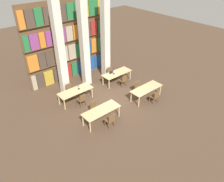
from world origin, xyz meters
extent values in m
plane|color=#4C3828|center=(0.00, 0.00, 0.00)|extent=(40.00, 40.00, 0.00)
cube|color=brown|center=(0.00, 4.20, 2.75)|extent=(6.86, 0.06, 5.50)
cube|color=brown|center=(0.00, 4.20, 0.01)|extent=(6.86, 0.35, 0.03)
cube|color=tan|center=(-3.18, 4.17, 0.55)|extent=(0.30, 0.20, 1.04)
cube|color=#47382D|center=(-2.74, 4.17, 0.55)|extent=(0.50, 0.20, 1.04)
cube|color=#B7932D|center=(-2.13, 4.17, 0.55)|extent=(0.64, 0.20, 1.04)
cube|color=#47382D|center=(-1.51, 4.17, 0.55)|extent=(0.44, 0.20, 1.04)
cube|color=#84387A|center=(-1.10, 4.17, 0.55)|extent=(0.26, 0.20, 1.04)
cube|color=maroon|center=(-0.63, 4.17, 0.55)|extent=(0.56, 0.20, 1.04)
cube|color=#236B38|center=(-0.06, 4.17, 0.55)|extent=(0.43, 0.20, 1.04)
cube|color=navy|center=(0.52, 4.17, 0.55)|extent=(0.61, 0.20, 1.04)
cube|color=orange|center=(1.08, 4.17, 0.55)|extent=(0.35, 0.20, 1.04)
cube|color=navy|center=(1.57, 4.17, 0.55)|extent=(0.47, 0.20, 1.04)
cube|color=navy|center=(2.14, 4.17, 0.55)|extent=(0.63, 0.20, 1.04)
cube|color=#84387A|center=(2.74, 4.17, 0.55)|extent=(0.52, 0.20, 1.04)
cube|color=#B7932D|center=(3.20, 4.17, 0.55)|extent=(0.35, 0.20, 1.04)
cube|color=brown|center=(0.00, 4.20, 1.39)|extent=(6.86, 0.35, 0.03)
cube|color=orange|center=(-2.99, 4.17, 1.93)|extent=(0.68, 0.20, 1.05)
cube|color=#47382D|center=(-2.37, 4.17, 1.93)|extent=(0.49, 0.20, 1.05)
cube|color=#47382D|center=(-1.82, 4.17, 1.93)|extent=(0.55, 0.20, 1.05)
cube|color=#B7932D|center=(-1.14, 4.17, 1.93)|extent=(0.66, 0.20, 1.05)
cube|color=tan|center=(-0.62, 4.17, 1.93)|extent=(0.31, 0.20, 1.05)
cube|color=tan|center=(-0.10, 4.17, 1.93)|extent=(0.56, 0.20, 1.05)
cube|color=#236B38|center=(0.54, 4.17, 1.93)|extent=(0.62, 0.20, 1.05)
cube|color=navy|center=(1.22, 4.17, 1.93)|extent=(0.59, 0.20, 1.05)
cube|color=orange|center=(1.82, 4.17, 1.93)|extent=(0.49, 0.20, 1.05)
cube|color=#236B38|center=(2.37, 4.17, 1.93)|extent=(0.52, 0.20, 1.05)
cube|color=#47382D|center=(3.02, 4.17, 1.93)|extent=(0.64, 0.20, 1.05)
cube|color=brown|center=(0.00, 4.20, 2.77)|extent=(6.86, 0.35, 0.03)
cube|color=#236B38|center=(-3.15, 4.17, 3.27)|extent=(0.35, 0.20, 0.97)
cube|color=#84387A|center=(-2.65, 4.17, 3.27)|extent=(0.55, 0.20, 0.97)
cube|color=orange|center=(-2.12, 4.17, 3.27)|extent=(0.37, 0.20, 0.97)
cube|color=#84387A|center=(-1.69, 4.17, 3.27)|extent=(0.38, 0.20, 0.97)
cube|color=#47382D|center=(-1.22, 4.17, 3.27)|extent=(0.43, 0.20, 0.97)
cube|color=#84387A|center=(-0.72, 4.17, 3.27)|extent=(0.49, 0.20, 0.97)
cube|color=tan|center=(-0.17, 4.17, 3.27)|extent=(0.48, 0.20, 0.97)
cube|color=orange|center=(0.31, 4.17, 3.27)|extent=(0.33, 0.20, 0.97)
cube|color=#47382D|center=(0.78, 4.17, 3.27)|extent=(0.48, 0.20, 0.97)
cube|color=#47382D|center=(1.33, 4.17, 3.27)|extent=(0.45, 0.20, 0.97)
cube|color=maroon|center=(1.88, 4.17, 3.27)|extent=(0.55, 0.20, 0.97)
cube|color=#236B38|center=(2.40, 4.17, 3.27)|extent=(0.33, 0.20, 0.97)
cube|color=navy|center=(2.90, 4.17, 3.27)|extent=(0.64, 0.20, 0.97)
cube|color=brown|center=(0.00, 4.20, 4.14)|extent=(6.86, 0.35, 0.03)
cube|color=orange|center=(-3.15, 4.17, 4.68)|extent=(0.36, 0.20, 1.05)
cube|color=#47382D|center=(-2.64, 4.17, 4.68)|extent=(0.51, 0.20, 1.05)
cube|color=#236B38|center=(-2.10, 4.17, 4.68)|extent=(0.48, 0.20, 1.05)
cube|color=#47382D|center=(-1.51, 4.17, 4.68)|extent=(0.55, 0.20, 1.05)
cube|color=#47382D|center=(-0.99, 4.17, 4.68)|extent=(0.35, 0.20, 1.05)
cube|color=#47382D|center=(-0.51, 4.17, 4.68)|extent=(0.53, 0.20, 1.05)
cube|color=#236B38|center=(0.08, 4.17, 4.68)|extent=(0.53, 0.20, 1.05)
cube|color=#236B38|center=(0.58, 4.17, 4.68)|extent=(0.37, 0.20, 1.05)
cube|color=#B7932D|center=(1.14, 4.17, 4.68)|extent=(0.68, 0.20, 1.05)
cube|color=#236B38|center=(1.87, 4.17, 4.68)|extent=(0.68, 0.20, 1.05)
cube|color=#B7932D|center=(2.42, 4.17, 4.68)|extent=(0.29, 0.20, 1.05)
cube|color=tan|center=(2.84, 4.17, 4.68)|extent=(0.47, 0.20, 1.05)
cube|color=#84387A|center=(3.25, 4.17, 4.68)|extent=(0.26, 0.20, 1.05)
cube|color=beige|center=(-1.75, 2.63, 3.00)|extent=(0.48, 0.48, 6.00)
cube|color=beige|center=(0.00, 2.63, 3.00)|extent=(0.48, 0.48, 6.00)
cube|color=beige|center=(1.75, 2.63, 3.00)|extent=(0.48, 0.48, 6.00)
cube|color=tan|center=(-1.74, -1.28, 0.73)|extent=(2.16, 0.83, 0.04)
cylinder|color=tan|center=(-2.74, -1.61, 0.36)|extent=(0.07, 0.07, 0.71)
cylinder|color=tan|center=(-0.74, -1.61, 0.36)|extent=(0.07, 0.07, 0.71)
cylinder|color=tan|center=(-2.74, -0.95, 0.36)|extent=(0.07, 0.07, 0.71)
cylinder|color=tan|center=(-0.74, -0.95, 0.36)|extent=(0.07, 0.07, 0.71)
cylinder|color=brown|center=(-1.87, -1.74, 0.20)|extent=(0.04, 0.04, 0.40)
cylinder|color=brown|center=(-1.51, -1.74, 0.20)|extent=(0.04, 0.04, 0.40)
cylinder|color=brown|center=(-1.87, -2.08, 0.20)|extent=(0.04, 0.04, 0.40)
cylinder|color=brown|center=(-1.51, -2.08, 0.20)|extent=(0.04, 0.04, 0.40)
cube|color=brown|center=(-1.69, -1.91, 0.42)|extent=(0.42, 0.40, 0.04)
cube|color=brown|center=(-1.69, -2.10, 0.65)|extent=(0.40, 0.03, 0.42)
cylinder|color=brown|center=(-1.51, -0.82, 0.20)|extent=(0.04, 0.04, 0.40)
cylinder|color=brown|center=(-1.87, -0.82, 0.20)|extent=(0.04, 0.04, 0.40)
cylinder|color=brown|center=(-1.51, -0.48, 0.20)|extent=(0.04, 0.04, 0.40)
cylinder|color=brown|center=(-1.87, -0.48, 0.20)|extent=(0.04, 0.04, 0.40)
cube|color=brown|center=(-1.69, -0.65, 0.42)|extent=(0.42, 0.40, 0.04)
cube|color=brown|center=(-1.69, -0.46, 0.65)|extent=(0.40, 0.03, 0.42)
cube|color=tan|center=(1.79, -1.36, 0.73)|extent=(2.16, 0.83, 0.04)
cylinder|color=tan|center=(0.78, -1.70, 0.36)|extent=(0.07, 0.07, 0.71)
cylinder|color=tan|center=(2.79, -1.70, 0.36)|extent=(0.07, 0.07, 0.71)
cylinder|color=tan|center=(0.78, -1.03, 0.36)|extent=(0.07, 0.07, 0.71)
cylinder|color=tan|center=(2.79, -1.03, 0.36)|extent=(0.07, 0.07, 0.71)
cylinder|color=brown|center=(1.63, -1.83, 0.20)|extent=(0.04, 0.04, 0.40)
cylinder|color=brown|center=(1.99, -1.83, 0.20)|extent=(0.04, 0.04, 0.40)
cylinder|color=brown|center=(1.63, -2.17, 0.20)|extent=(0.04, 0.04, 0.40)
cylinder|color=brown|center=(1.99, -2.17, 0.20)|extent=(0.04, 0.04, 0.40)
cube|color=brown|center=(1.81, -2.00, 0.42)|extent=(0.42, 0.40, 0.04)
cube|color=brown|center=(1.81, -2.18, 0.65)|extent=(0.40, 0.03, 0.42)
cylinder|color=brown|center=(1.99, -0.90, 0.20)|extent=(0.04, 0.04, 0.40)
cylinder|color=brown|center=(1.63, -0.90, 0.20)|extent=(0.04, 0.04, 0.40)
cylinder|color=brown|center=(1.99, -0.56, 0.20)|extent=(0.04, 0.04, 0.40)
cylinder|color=brown|center=(1.63, -0.56, 0.20)|extent=(0.04, 0.04, 0.40)
cube|color=brown|center=(1.81, -0.73, 0.42)|extent=(0.42, 0.40, 0.04)
cube|color=brown|center=(1.81, -0.55, 0.65)|extent=(0.40, 0.03, 0.42)
cube|color=tan|center=(-1.76, 1.28, 0.73)|extent=(2.16, 0.83, 0.04)
cylinder|color=tan|center=(-2.76, 0.95, 0.36)|extent=(0.07, 0.07, 0.71)
cylinder|color=tan|center=(-0.76, 0.95, 0.36)|extent=(0.07, 0.07, 0.71)
cylinder|color=tan|center=(-2.76, 1.61, 0.36)|extent=(0.07, 0.07, 0.71)
cylinder|color=tan|center=(-0.76, 1.61, 0.36)|extent=(0.07, 0.07, 0.71)
cylinder|color=brown|center=(-1.95, 0.82, 0.20)|extent=(0.04, 0.04, 0.40)
cylinder|color=brown|center=(-1.59, 0.82, 0.20)|extent=(0.04, 0.04, 0.40)
cylinder|color=brown|center=(-1.95, 0.48, 0.20)|extent=(0.04, 0.04, 0.40)
cylinder|color=brown|center=(-1.59, 0.48, 0.20)|extent=(0.04, 0.04, 0.40)
cube|color=brown|center=(-1.77, 0.65, 0.42)|extent=(0.42, 0.40, 0.04)
cube|color=brown|center=(-1.77, 0.46, 0.65)|extent=(0.40, 0.03, 0.42)
cylinder|color=brown|center=(-1.59, 1.74, 0.20)|extent=(0.04, 0.04, 0.40)
cylinder|color=brown|center=(-1.95, 1.74, 0.20)|extent=(0.04, 0.04, 0.40)
cylinder|color=brown|center=(-1.59, 2.08, 0.20)|extent=(0.04, 0.04, 0.40)
cylinder|color=brown|center=(-1.95, 2.08, 0.20)|extent=(0.04, 0.04, 0.40)
cube|color=brown|center=(-1.77, 1.91, 0.42)|extent=(0.42, 0.40, 0.04)
cube|color=brown|center=(-1.77, 2.10, 0.65)|extent=(0.40, 0.03, 0.42)
cylinder|color=#232328|center=(-1.50, 1.29, 0.76)|extent=(0.14, 0.14, 0.01)
cylinder|color=#232328|center=(-1.50, 1.29, 0.92)|extent=(0.02, 0.02, 0.31)
cone|color=#232328|center=(-1.50, 1.29, 1.12)|extent=(0.11, 0.11, 0.07)
cube|color=tan|center=(1.73, 1.37, 0.73)|extent=(2.16, 0.83, 0.04)
cylinder|color=tan|center=(0.73, 1.03, 0.36)|extent=(0.07, 0.07, 0.71)
cylinder|color=tan|center=(2.73, 1.03, 0.36)|extent=(0.07, 0.07, 0.71)
cylinder|color=tan|center=(0.73, 1.70, 0.36)|extent=(0.07, 0.07, 0.71)
cylinder|color=tan|center=(2.73, 1.70, 0.36)|extent=(0.07, 0.07, 0.71)
cylinder|color=brown|center=(1.52, 0.90, 0.20)|extent=(0.04, 0.04, 0.40)
cylinder|color=brown|center=(1.88, 0.90, 0.20)|extent=(0.04, 0.04, 0.40)
cylinder|color=brown|center=(1.52, 0.56, 0.20)|extent=(0.04, 0.04, 0.40)
cylinder|color=brown|center=(1.88, 0.56, 0.20)|extent=(0.04, 0.04, 0.40)
cube|color=brown|center=(1.70, 0.73, 0.42)|extent=(0.42, 0.40, 0.04)
cube|color=brown|center=(1.70, 0.55, 0.65)|extent=(0.40, 0.03, 0.42)
cylinder|color=brown|center=(1.88, 1.83, 0.20)|extent=(0.04, 0.04, 0.40)
cylinder|color=brown|center=(1.52, 1.83, 0.20)|extent=(0.04, 0.04, 0.40)
cylinder|color=brown|center=(1.88, 2.17, 0.20)|extent=(0.04, 0.04, 0.40)
cylinder|color=brown|center=(1.52, 2.17, 0.20)|extent=(0.04, 0.04, 0.40)
cube|color=brown|center=(1.70, 2.00, 0.42)|extent=(0.42, 0.40, 0.04)
cube|color=brown|center=(1.70, 2.18, 0.65)|extent=(0.40, 0.03, 0.42)
cylinder|color=#232328|center=(1.44, 1.37, 0.76)|extent=(0.14, 0.14, 0.01)
cylinder|color=#232328|center=(1.44, 1.37, 0.97)|extent=(0.02, 0.02, 0.41)
cone|color=#232328|center=(1.44, 1.37, 1.22)|extent=(0.11, 0.11, 0.07)
cube|color=silver|center=(1.32, 1.62, 0.76)|extent=(0.32, 0.22, 0.01)
cube|color=black|center=(1.32, 1.51, 0.86)|extent=(0.32, 0.01, 0.20)
camera|label=1|loc=(-7.34, -8.75, 8.01)|focal=35.00mm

